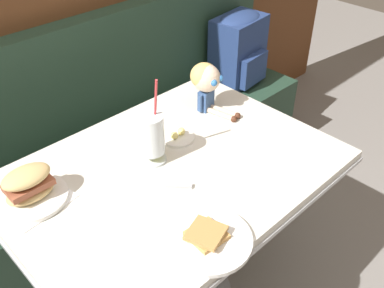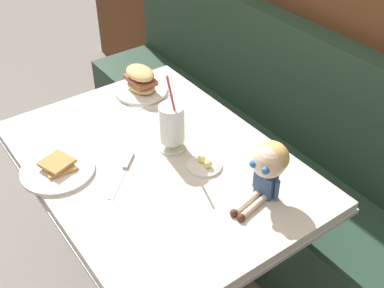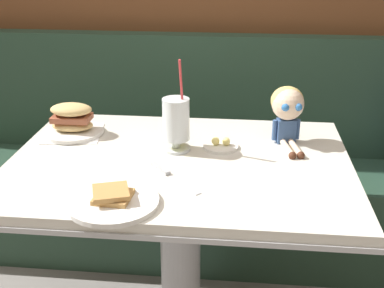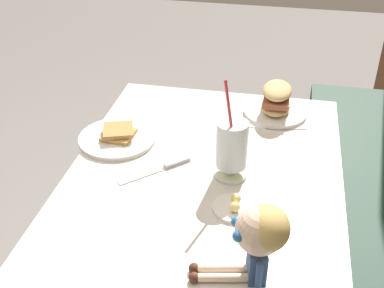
{
  "view_description": "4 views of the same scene",
  "coord_description": "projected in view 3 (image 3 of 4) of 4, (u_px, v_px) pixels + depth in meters",
  "views": [
    {
      "loc": [
        -0.74,
        -0.69,
        1.68
      ],
      "look_at": [
        0.09,
        0.17,
        0.8
      ],
      "focal_mm": 40.93,
      "sensor_mm": 36.0,
      "label": 1
    },
    {
      "loc": [
        1.14,
        -0.49,
        1.83
      ],
      "look_at": [
        0.1,
        0.26,
        0.83
      ],
      "focal_mm": 45.85,
      "sensor_mm": 36.0,
      "label": 2
    },
    {
      "loc": [
        0.19,
        -1.29,
        1.41
      ],
      "look_at": [
        0.03,
        0.26,
        0.76
      ],
      "focal_mm": 47.08,
      "sensor_mm": 36.0,
      "label": 3
    },
    {
      "loc": [
        1.16,
        0.38,
        1.62
      ],
      "look_at": [
        -0.02,
        0.14,
        0.84
      ],
      "focal_mm": 46.86,
      "sensor_mm": 36.0,
      "label": 4
    }
  ],
  "objects": [
    {
      "name": "booth_bench",
      "position": [
        197.0,
        184.0,
        2.36
      ],
      "size": [
        2.6,
        0.48,
        1.0
      ],
      "color": "#233D2D",
      "rests_on": "ground"
    },
    {
      "name": "diner_table",
      "position": [
        180.0,
        212.0,
        1.7
      ],
      "size": [
        1.11,
        0.81,
        0.74
      ],
      "color": "silver",
      "rests_on": "ground"
    },
    {
      "name": "toast_plate",
      "position": [
        113.0,
        200.0,
        1.35
      ],
      "size": [
        0.25,
        0.25,
        0.04
      ],
      "color": "white",
      "rests_on": "diner_table"
    },
    {
      "name": "milkshake_glass",
      "position": [
        176.0,
        122.0,
        1.66
      ],
      "size": [
        0.1,
        0.1,
        0.32
      ],
      "color": "silver",
      "rests_on": "diner_table"
    },
    {
      "name": "sandwich_plate",
      "position": [
        72.0,
        122.0,
        1.82
      ],
      "size": [
        0.22,
        0.22,
        0.12
      ],
      "color": "white",
      "rests_on": "diner_table"
    },
    {
      "name": "butter_saucer",
      "position": [
        221.0,
        145.0,
        1.71
      ],
      "size": [
        0.12,
        0.12,
        0.04
      ],
      "color": "white",
      "rests_on": "diner_table"
    },
    {
      "name": "butter_knife",
      "position": [
        166.0,
        173.0,
        1.52
      ],
      "size": [
        0.17,
        0.18,
        0.01
      ],
      "color": "silver",
      "rests_on": "diner_table"
    },
    {
      "name": "seated_doll",
      "position": [
        288.0,
        107.0,
        1.71
      ],
      "size": [
        0.13,
        0.23,
        0.2
      ],
      "color": "#385689",
      "rests_on": "diner_table"
    }
  ]
}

